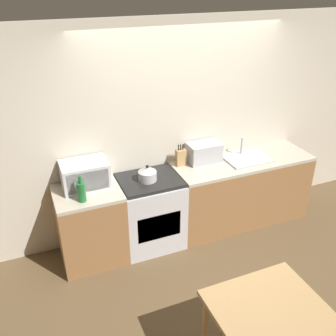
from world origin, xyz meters
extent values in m
plane|color=brown|center=(0.00, 0.00, 0.00)|extent=(16.00, 16.00, 0.00)
cube|color=beige|center=(0.00, 1.18, 1.30)|extent=(10.00, 0.06, 2.60)
cube|color=olive|center=(-1.26, 0.84, 0.43)|extent=(0.72, 0.62, 0.86)
cube|color=#B7AD99|center=(-1.26, 0.84, 0.88)|extent=(0.72, 0.62, 0.04)
cube|color=olive|center=(0.72, 0.84, 0.43)|extent=(1.80, 0.62, 0.86)
cube|color=#B7AD99|center=(0.72, 0.84, 0.88)|extent=(1.80, 0.62, 0.04)
cube|color=silver|center=(-0.54, 0.84, 0.43)|extent=(0.72, 0.62, 0.86)
cube|color=black|center=(-0.54, 0.84, 0.88)|extent=(0.69, 0.57, 0.04)
cube|color=black|center=(-0.54, 0.54, 0.43)|extent=(0.52, 0.02, 0.32)
cylinder|color=#B7B7BC|center=(-0.57, 0.82, 0.96)|extent=(0.21, 0.21, 0.11)
cone|color=#B7B7BC|center=(-0.57, 0.82, 1.04)|extent=(0.20, 0.20, 0.05)
sphere|color=black|center=(-0.57, 0.82, 1.07)|extent=(0.04, 0.04, 0.04)
cube|color=silver|center=(-1.24, 0.95, 1.05)|extent=(0.50, 0.35, 0.29)
cube|color=black|center=(-1.24, 0.78, 1.05)|extent=(0.44, 0.01, 0.23)
cylinder|color=#1E662D|center=(-1.34, 0.67, 1.01)|extent=(0.09, 0.09, 0.21)
cylinder|color=#1E662D|center=(-1.34, 0.67, 1.15)|extent=(0.03, 0.03, 0.08)
cube|color=tan|center=(-0.07, 1.01, 1.00)|extent=(0.12, 0.08, 0.21)
cylinder|color=black|center=(-0.10, 1.01, 1.14)|extent=(0.01, 0.01, 0.07)
cylinder|color=black|center=(-0.07, 1.01, 1.14)|extent=(0.01, 0.01, 0.07)
cylinder|color=black|center=(-0.04, 1.01, 1.14)|extent=(0.01, 0.01, 0.07)
cube|color=#ADAFB5|center=(0.24, 1.00, 1.02)|extent=(0.40, 0.25, 0.24)
cube|color=black|center=(0.24, 0.88, 1.02)|extent=(0.36, 0.01, 0.19)
cube|color=#ADAFB5|center=(0.77, 0.84, 0.91)|extent=(0.55, 0.41, 0.02)
cylinder|color=#ADAFB5|center=(0.77, 0.98, 1.03)|extent=(0.03, 0.03, 0.22)
cube|color=tan|center=(-0.28, -1.13, 0.71)|extent=(0.87, 0.77, 0.04)
cylinder|color=tan|center=(-0.65, -0.80, 0.35)|extent=(0.05, 0.05, 0.69)
cylinder|color=tan|center=(0.10, -0.80, 0.35)|extent=(0.05, 0.05, 0.69)
camera|label=1|loc=(-1.76, -2.68, 3.01)|focal=40.00mm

